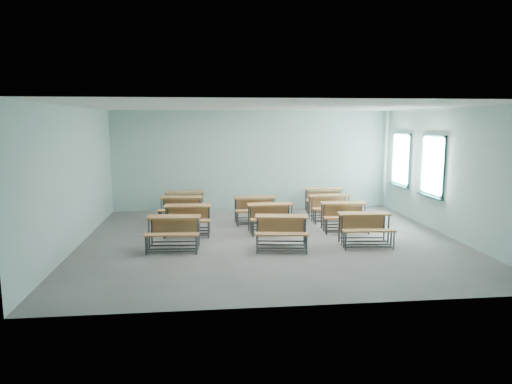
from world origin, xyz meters
TOP-DOWN VIEW (x-y plane):
  - room at (0.08, 0.03)m, footprint 9.04×8.04m
  - desk_unit_r0c0 at (-2.27, -0.54)m, footprint 1.23×0.87m
  - desk_unit_r0c1 at (0.15, -0.75)m, footprint 1.28×0.95m
  - desk_unit_r0c2 at (2.13, -0.66)m, footprint 1.24×0.88m
  - desk_unit_r1c0 at (-2.01, 0.83)m, footprint 1.22×0.85m
  - desk_unit_r1c1 at (0.13, 0.78)m, footprint 1.23×0.87m
  - desk_unit_r1c2 at (2.07, 0.76)m, footprint 1.23×0.87m
  - desk_unit_r2c0 at (-2.25, 2.16)m, footprint 1.25×0.90m
  - desk_unit_r2c1 at (-0.16, 1.92)m, footprint 1.20×0.82m
  - desk_unit_r2c2 at (2.03, 1.99)m, footprint 1.20×0.82m
  - desk_unit_r3c0 at (-2.18, 3.11)m, footprint 1.26×0.92m
  - desk_unit_r3c2 at (2.18, 3.29)m, footprint 1.25×0.90m

SIDE VIEW (x-z plane):
  - desk_unit_r0c0 at x=-2.27m, z-range 0.13..0.87m
  - desk_unit_r0c1 at x=0.15m, z-range 0.13..0.87m
  - desk_unit_r0c2 at x=2.13m, z-range 0.13..0.87m
  - desk_unit_r1c0 at x=-2.01m, z-range 0.13..0.87m
  - desk_unit_r1c1 at x=0.13m, z-range 0.13..0.87m
  - desk_unit_r1c2 at x=2.07m, z-range 0.13..0.87m
  - desk_unit_r2c0 at x=-2.25m, z-range 0.13..0.87m
  - desk_unit_r2c1 at x=-0.16m, z-range 0.13..0.87m
  - desk_unit_r2c2 at x=2.03m, z-range 0.13..0.87m
  - desk_unit_r3c0 at x=-2.18m, z-range 0.13..0.87m
  - desk_unit_r3c2 at x=2.18m, z-range 0.13..0.87m
  - room at x=0.08m, z-range -0.02..3.22m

